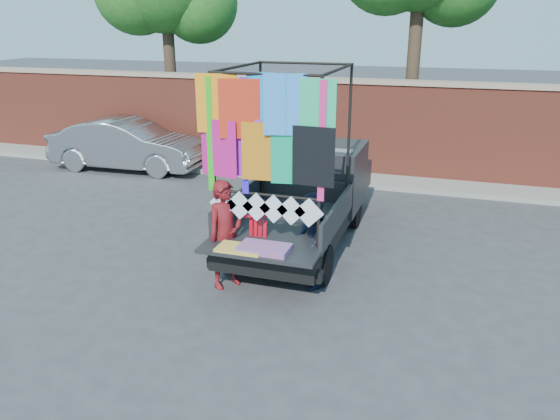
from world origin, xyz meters
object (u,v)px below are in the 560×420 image
(sedan, at_px, (128,144))
(woman, at_px, (226,234))
(pickup_truck, at_px, (310,192))
(man, at_px, (311,241))

(sedan, bearing_deg, woman, -139.07)
(pickup_truck, relative_size, man, 3.46)
(pickup_truck, bearing_deg, sedan, 152.68)
(man, bearing_deg, sedan, -150.44)
(pickup_truck, xyz_separation_m, man, (0.62, -2.26, -0.08))
(woman, bearing_deg, sedan, 78.05)
(pickup_truck, xyz_separation_m, sedan, (-6.23, 3.22, -0.13))
(sedan, relative_size, woman, 2.49)
(sedan, xyz_separation_m, woman, (5.57, -5.86, 0.16))
(sedan, xyz_separation_m, man, (6.85, -5.47, 0.05))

